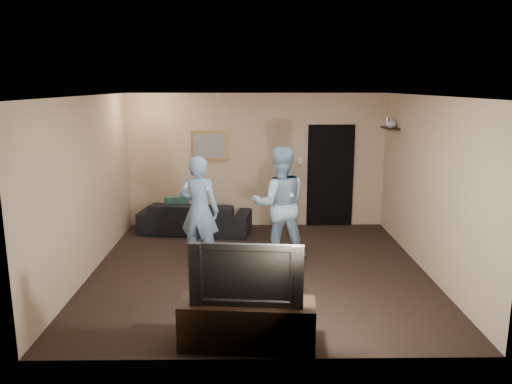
{
  "coord_description": "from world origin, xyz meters",
  "views": [
    {
      "loc": [
        -0.14,
        -7.14,
        2.76
      ],
      "look_at": [
        -0.04,
        0.3,
        1.15
      ],
      "focal_mm": 35.0,
      "sensor_mm": 36.0,
      "label": 1
    }
  ],
  "objects_px": {
    "tv_console": "(247,324)",
    "wii_player_left": "(199,210)",
    "sofa": "(195,217)",
    "television": "(247,272)",
    "wii_player_right": "(280,204)"
  },
  "relations": [
    {
      "from": "television",
      "to": "wii_player_left",
      "type": "distance_m",
      "value": 2.66
    },
    {
      "from": "television",
      "to": "wii_player_left",
      "type": "xyz_separation_m",
      "value": [
        -0.75,
        2.55,
        0.01
      ]
    },
    {
      "from": "tv_console",
      "to": "wii_player_left",
      "type": "height_order",
      "value": "wii_player_left"
    },
    {
      "from": "sofa",
      "to": "tv_console",
      "type": "bearing_deg",
      "value": 111.31
    },
    {
      "from": "tv_console",
      "to": "television",
      "type": "distance_m",
      "value": 0.6
    },
    {
      "from": "tv_console",
      "to": "wii_player_left",
      "type": "distance_m",
      "value": 2.73
    },
    {
      "from": "tv_console",
      "to": "television",
      "type": "height_order",
      "value": "television"
    },
    {
      "from": "tv_console",
      "to": "wii_player_left",
      "type": "relative_size",
      "value": 0.84
    },
    {
      "from": "television",
      "to": "sofa",
      "type": "bearing_deg",
      "value": 108.66
    },
    {
      "from": "wii_player_left",
      "to": "wii_player_right",
      "type": "xyz_separation_m",
      "value": [
        1.25,
        0.16,
        0.06
      ]
    },
    {
      "from": "wii_player_right",
      "to": "television",
      "type": "bearing_deg",
      "value": -100.59
    },
    {
      "from": "sofa",
      "to": "wii_player_left",
      "type": "distance_m",
      "value": 1.78
    },
    {
      "from": "sofa",
      "to": "wii_player_left",
      "type": "height_order",
      "value": "wii_player_left"
    },
    {
      "from": "sofa",
      "to": "wii_player_left",
      "type": "relative_size",
      "value": 1.21
    },
    {
      "from": "sofa",
      "to": "wii_player_right",
      "type": "distance_m",
      "value": 2.21
    }
  ]
}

